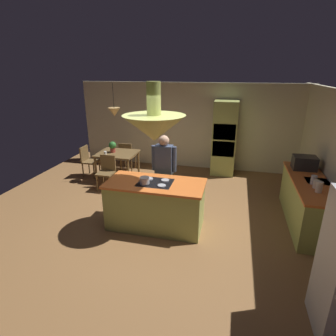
% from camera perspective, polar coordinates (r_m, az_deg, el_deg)
% --- Properties ---
extents(ground, '(8.16, 8.16, 0.00)m').
position_cam_1_polar(ground, '(5.68, -1.98, -10.80)').
color(ground, olive).
extents(wall_back, '(6.80, 0.10, 2.55)m').
position_cam_1_polar(wall_back, '(8.41, 4.34, 8.72)').
color(wall_back, beige).
rests_on(wall_back, ground).
extents(kitchen_island, '(1.84, 0.90, 0.93)m').
position_cam_1_polar(kitchen_island, '(5.29, -2.63, -7.58)').
color(kitchen_island, '#A8B259').
rests_on(kitchen_island, ground).
extents(counter_run_right, '(0.73, 2.20, 0.91)m').
position_cam_1_polar(counter_run_right, '(6.01, 26.99, -6.28)').
color(counter_run_right, '#A8B259').
rests_on(counter_run_right, ground).
extents(oven_tower, '(0.66, 0.62, 2.10)m').
position_cam_1_polar(oven_tower, '(7.96, 11.67, 6.05)').
color(oven_tower, '#A8B259').
rests_on(oven_tower, ground).
extents(dining_table, '(1.05, 0.91, 0.76)m').
position_cam_1_polar(dining_table, '(7.60, -10.55, 2.42)').
color(dining_table, brown).
rests_on(dining_table, ground).
extents(person_at_island, '(0.53, 0.22, 1.65)m').
position_cam_1_polar(person_at_island, '(5.73, -0.83, -0.04)').
color(person_at_island, tan).
rests_on(person_at_island, ground).
extents(range_hood, '(1.10, 1.10, 1.00)m').
position_cam_1_polar(range_hood, '(4.78, -2.91, 8.65)').
color(range_hood, '#A8B259').
extents(pendant_light_over_table, '(0.32, 0.32, 0.82)m').
position_cam_1_polar(pendant_light_over_table, '(7.34, -11.15, 11.41)').
color(pendant_light_over_table, '#E0B266').
extents(chair_facing_island, '(0.40, 0.40, 0.87)m').
position_cam_1_polar(chair_facing_island, '(7.07, -12.67, -0.39)').
color(chair_facing_island, brown).
rests_on(chair_facing_island, ground).
extents(chair_by_back_wall, '(0.40, 0.40, 0.87)m').
position_cam_1_polar(chair_by_back_wall, '(8.24, -8.60, 2.77)').
color(chair_by_back_wall, brown).
rests_on(chair_by_back_wall, ground).
extents(chair_at_corner, '(0.40, 0.40, 0.87)m').
position_cam_1_polar(chair_at_corner, '(8.05, -16.37, 1.77)').
color(chair_at_corner, brown).
rests_on(chair_at_corner, ground).
extents(potted_plant_on_table, '(0.20, 0.20, 0.30)m').
position_cam_1_polar(potted_plant_on_table, '(7.60, -11.50, 4.47)').
color(potted_plant_on_table, '#99382D').
rests_on(potted_plant_on_table, dining_table).
extents(cup_on_table, '(0.07, 0.07, 0.09)m').
position_cam_1_polar(cup_on_table, '(7.46, -12.98, 3.09)').
color(cup_on_table, white).
rests_on(cup_on_table, dining_table).
extents(canister_flour, '(0.11, 0.11, 0.19)m').
position_cam_1_polar(canister_flour, '(5.33, 29.03, -3.50)').
color(canister_flour, silver).
rests_on(canister_flour, counter_run_right).
extents(canister_sugar, '(0.11, 0.11, 0.15)m').
position_cam_1_polar(canister_sugar, '(5.49, 28.55, -3.00)').
color(canister_sugar, silver).
rests_on(canister_sugar, counter_run_right).
extents(canister_tea, '(0.10, 0.10, 0.17)m').
position_cam_1_polar(canister_tea, '(5.65, 28.16, -2.20)').
color(canister_tea, silver).
rests_on(canister_tea, counter_run_right).
extents(microwave_on_counter, '(0.46, 0.36, 0.28)m').
position_cam_1_polar(microwave_on_counter, '(6.40, 26.59, 0.99)').
color(microwave_on_counter, '#232326').
rests_on(microwave_on_counter, counter_run_right).
extents(cooking_pot_on_cooktop, '(0.18, 0.18, 0.12)m').
position_cam_1_polar(cooking_pot_on_cooktop, '(4.99, -4.90, -2.58)').
color(cooking_pot_on_cooktop, '#B2B2B7').
rests_on(cooking_pot_on_cooktop, kitchen_island).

